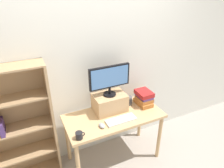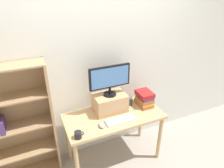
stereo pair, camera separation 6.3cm
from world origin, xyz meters
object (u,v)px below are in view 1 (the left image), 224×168
(riser_box, at_px, (109,103))
(coffee_mug, at_px, (79,135))
(bookshelf_unit, at_px, (14,127))
(keyboard, at_px, (121,120))
(desk_speaker, at_px, (129,101))
(book_stack, at_px, (144,98))
(computer_monitor, at_px, (109,79))
(computer_mouse, at_px, (102,126))
(desk, at_px, (114,121))

(riser_box, bearing_deg, coffee_mug, -146.05)
(bookshelf_unit, relative_size, keyboard, 3.99)
(keyboard, bearing_deg, desk_speaker, 45.76)
(bookshelf_unit, relative_size, book_stack, 5.60)
(computer_monitor, relative_size, book_stack, 1.95)
(computer_mouse, height_order, book_stack, book_stack)
(riser_box, bearing_deg, computer_monitor, -90.00)
(desk, distance_m, coffee_mug, 0.60)
(book_stack, bearing_deg, computer_mouse, -163.73)
(coffee_mug, bearing_deg, computer_monitor, 33.84)
(computer_mouse, distance_m, book_stack, 0.76)
(bookshelf_unit, distance_m, keyboard, 1.27)
(bookshelf_unit, bearing_deg, desk, -11.42)
(desk, relative_size, keyboard, 3.29)
(riser_box, relative_size, keyboard, 1.09)
(keyboard, bearing_deg, computer_mouse, -178.32)
(riser_box, relative_size, desk_speaker, 3.43)
(bookshelf_unit, relative_size, desk_speaker, 12.54)
(computer_monitor, bearing_deg, book_stack, -7.48)
(bookshelf_unit, bearing_deg, computer_monitor, -5.26)
(computer_monitor, height_order, computer_mouse, computer_monitor)
(coffee_mug, xyz_separation_m, desk_speaker, (0.84, 0.37, 0.02))
(riser_box, xyz_separation_m, computer_monitor, (0.00, -0.00, 0.35))
(bookshelf_unit, height_order, coffee_mug, bookshelf_unit)
(keyboard, bearing_deg, desk, 101.70)
(computer_monitor, distance_m, book_stack, 0.63)
(riser_box, height_order, computer_monitor, computer_monitor)
(bookshelf_unit, xyz_separation_m, keyboard, (1.21, -0.38, -0.02))
(computer_mouse, height_order, coffee_mug, coffee_mug)
(computer_monitor, bearing_deg, desk, -88.60)
(book_stack, relative_size, desk_speaker, 2.24)
(keyboard, height_order, desk_speaker, desk_speaker)
(riser_box, height_order, book_stack, riser_box)
(computer_mouse, relative_size, coffee_mug, 0.95)
(computer_mouse, xyz_separation_m, coffee_mug, (-0.30, -0.08, 0.02))
(riser_box, height_order, coffee_mug, riser_box)
(computer_mouse, distance_m, desk_speaker, 0.61)
(desk, xyz_separation_m, desk_speaker, (0.30, 0.14, 0.16))
(computer_monitor, xyz_separation_m, computer_mouse, (-0.23, -0.28, -0.46))
(desk, distance_m, bookshelf_unit, 1.22)
(desk, bearing_deg, riser_box, 91.38)
(bookshelf_unit, bearing_deg, coffee_mug, -35.54)
(computer_monitor, relative_size, coffee_mug, 4.94)
(book_stack, xyz_separation_m, coffee_mug, (-1.03, -0.29, -0.06))
(book_stack, height_order, coffee_mug, book_stack)
(desk, relative_size, bookshelf_unit, 0.82)
(keyboard, bearing_deg, computer_monitor, 96.79)
(desk_speaker, bearing_deg, coffee_mug, -156.34)
(keyboard, bearing_deg, bookshelf_unit, 162.64)
(keyboard, bearing_deg, riser_box, 96.75)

